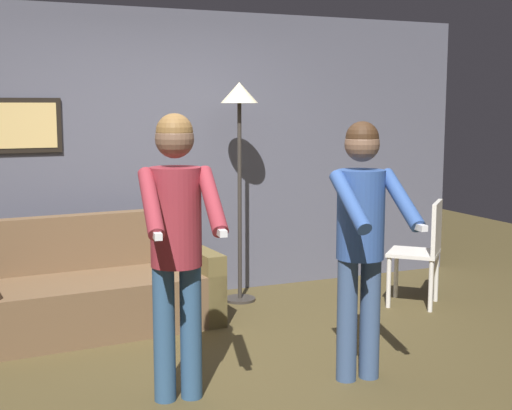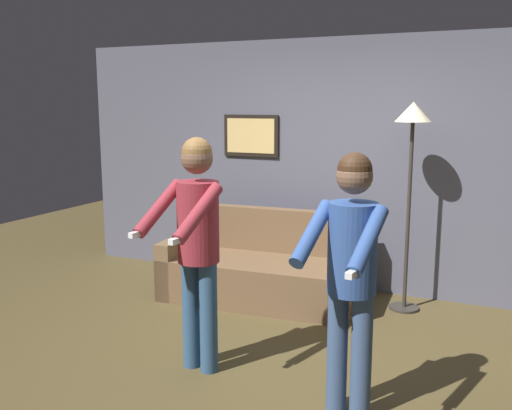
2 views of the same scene
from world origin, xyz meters
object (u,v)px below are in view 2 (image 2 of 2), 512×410
torchiere_lamp (412,139)px  person_standing_left (197,233)px  couch (261,272)px  person_standing_right (351,262)px

torchiere_lamp → person_standing_left: size_ratio=1.14×
torchiere_lamp → couch: bearing=-167.9°
person_standing_left → person_standing_right: 1.17m
person_standing_left → couch: bearing=97.5°
couch → torchiere_lamp: torchiere_lamp is taller
couch → person_standing_right: 2.34m
couch → person_standing_left: bearing=-82.5°
person_standing_left → person_standing_right: person_standing_left is taller
couch → person_standing_left: (0.21, -1.60, 0.76)m
person_standing_left → person_standing_right: bearing=-7.2°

